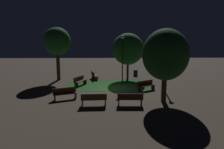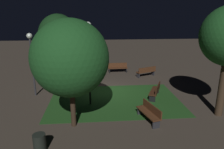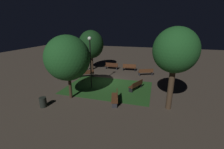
{
  "view_description": "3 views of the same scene",
  "coord_description": "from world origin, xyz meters",
  "px_view_note": "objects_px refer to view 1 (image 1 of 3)",
  "views": [
    {
      "loc": [
        -0.32,
        -18.68,
        4.68
      ],
      "look_at": [
        0.14,
        1.32,
        1.13
      ],
      "focal_mm": 33.12,
      "sensor_mm": 36.0,
      "label": 1
    },
    {
      "loc": [
        0.96,
        14.39,
        5.42
      ],
      "look_at": [
        -0.21,
        1.17,
        1.54
      ],
      "focal_mm": 34.01,
      "sensor_mm": 36.0,
      "label": 2
    },
    {
      "loc": [
        -4.6,
        15.03,
        5.8
      ],
      "look_at": [
        -0.5,
        0.99,
        1.13
      ],
      "focal_mm": 24.21,
      "sensor_mm": 36.0,
      "label": 3
    }
  ],
  "objects_px": {
    "bench_path_side": "(94,75)",
    "tree_back_left": "(128,49)",
    "bench_corner": "(65,93)",
    "bench_by_lamp": "(80,80)",
    "bench_lawn_edge": "(130,99)",
    "trash_bin": "(136,73)",
    "bench_front_right": "(94,99)",
    "lamp_post_near_wall": "(123,51)",
    "tree_tall_center": "(57,42)",
    "bench_near_trees": "(146,85)",
    "lamp_post_plaza_west": "(164,57)",
    "tree_near_wall": "(165,55)"
  },
  "relations": [
    {
      "from": "trash_bin",
      "to": "bench_lawn_edge",
      "type": "bearing_deg",
      "value": -99.6
    },
    {
      "from": "bench_near_trees",
      "to": "bench_by_lamp",
      "type": "bearing_deg",
      "value": 160.85
    },
    {
      "from": "tree_near_wall",
      "to": "lamp_post_plaza_west",
      "type": "height_order",
      "value": "tree_near_wall"
    },
    {
      "from": "bench_front_right",
      "to": "bench_by_lamp",
      "type": "height_order",
      "value": "same"
    },
    {
      "from": "bench_near_trees",
      "to": "tree_tall_center",
      "type": "relative_size",
      "value": 0.31
    },
    {
      "from": "bench_lawn_edge",
      "to": "trash_bin",
      "type": "distance_m",
      "value": 11.69
    },
    {
      "from": "bench_lawn_edge",
      "to": "lamp_post_near_wall",
      "type": "xyz_separation_m",
      "value": [
        -0.04,
        7.06,
        2.84
      ]
    },
    {
      "from": "bench_path_side",
      "to": "bench_corner",
      "type": "bearing_deg",
      "value": -102.72
    },
    {
      "from": "bench_near_trees",
      "to": "lamp_post_near_wall",
      "type": "height_order",
      "value": "lamp_post_near_wall"
    },
    {
      "from": "bench_path_side",
      "to": "tree_tall_center",
      "type": "bearing_deg",
      "value": -175.6
    },
    {
      "from": "bench_corner",
      "to": "bench_by_lamp",
      "type": "relative_size",
      "value": 1.01
    },
    {
      "from": "tree_tall_center",
      "to": "lamp_post_near_wall",
      "type": "relative_size",
      "value": 1.18
    },
    {
      "from": "bench_by_lamp",
      "to": "lamp_post_plaza_west",
      "type": "relative_size",
      "value": 0.44
    },
    {
      "from": "bench_by_lamp",
      "to": "trash_bin",
      "type": "xyz_separation_m",
      "value": [
        6.28,
        5.16,
        -0.1
      ]
    },
    {
      "from": "lamp_post_plaza_west",
      "to": "lamp_post_near_wall",
      "type": "distance_m",
      "value": 4.16
    },
    {
      "from": "tree_back_left",
      "to": "lamp_post_plaza_west",
      "type": "xyz_separation_m",
      "value": [
        2.94,
        -4.32,
        -0.54
      ]
    },
    {
      "from": "tree_near_wall",
      "to": "bench_corner",
      "type": "bearing_deg",
      "value": 174.29
    },
    {
      "from": "bench_path_side",
      "to": "trash_bin",
      "type": "xyz_separation_m",
      "value": [
        5.06,
        2.1,
        -0.1
      ]
    },
    {
      "from": "bench_lawn_edge",
      "to": "tree_near_wall",
      "type": "relative_size",
      "value": 0.34
    },
    {
      "from": "lamp_post_near_wall",
      "to": "trash_bin",
      "type": "bearing_deg",
      "value": 66.01
    },
    {
      "from": "bench_front_right",
      "to": "trash_bin",
      "type": "height_order",
      "value": "bench_front_right"
    },
    {
      "from": "bench_path_side",
      "to": "tree_back_left",
      "type": "bearing_deg",
      "value": 2.53
    },
    {
      "from": "bench_by_lamp",
      "to": "bench_path_side",
      "type": "distance_m",
      "value": 3.29
    },
    {
      "from": "tree_tall_center",
      "to": "tree_back_left",
      "type": "xyz_separation_m",
      "value": [
        7.84,
        0.48,
        -0.83
      ]
    },
    {
      "from": "lamp_post_plaza_west",
      "to": "trash_bin",
      "type": "relative_size",
      "value": 5.55
    },
    {
      "from": "bench_by_lamp",
      "to": "tree_near_wall",
      "type": "height_order",
      "value": "tree_near_wall"
    },
    {
      "from": "tree_tall_center",
      "to": "trash_bin",
      "type": "bearing_deg",
      "value": 14.91
    },
    {
      "from": "bench_corner",
      "to": "lamp_post_near_wall",
      "type": "xyz_separation_m",
      "value": [
        4.83,
        5.44,
        2.84
      ]
    },
    {
      "from": "tree_near_wall",
      "to": "trash_bin",
      "type": "relative_size",
      "value": 7.09
    },
    {
      "from": "bench_near_trees",
      "to": "tree_back_left",
      "type": "relative_size",
      "value": 0.34
    },
    {
      "from": "bench_path_side",
      "to": "tree_tall_center",
      "type": "xyz_separation_m",
      "value": [
        -3.97,
        -0.31,
        3.78
      ]
    },
    {
      "from": "bench_near_trees",
      "to": "tree_back_left",
      "type": "height_order",
      "value": "tree_back_left"
    },
    {
      "from": "bench_path_side",
      "to": "tree_near_wall",
      "type": "height_order",
      "value": "tree_near_wall"
    },
    {
      "from": "bench_corner",
      "to": "tree_tall_center",
      "type": "xyz_separation_m",
      "value": [
        -2.21,
        7.5,
        3.78
      ]
    },
    {
      "from": "bench_lawn_edge",
      "to": "trash_bin",
      "type": "bearing_deg",
      "value": 80.4
    },
    {
      "from": "bench_front_right",
      "to": "tree_tall_center",
      "type": "distance_m",
      "value": 10.87
    },
    {
      "from": "bench_lawn_edge",
      "to": "lamp_post_plaza_west",
      "type": "relative_size",
      "value": 0.43
    },
    {
      "from": "bench_by_lamp",
      "to": "bench_near_trees",
      "type": "bearing_deg",
      "value": -19.15
    },
    {
      "from": "bench_path_side",
      "to": "tree_back_left",
      "type": "distance_m",
      "value": 4.86
    },
    {
      "from": "bench_corner",
      "to": "tree_back_left",
      "type": "relative_size",
      "value": 0.35
    },
    {
      "from": "tree_back_left",
      "to": "tree_near_wall",
      "type": "distance_m",
      "value": 8.92
    },
    {
      "from": "bench_front_right",
      "to": "bench_lawn_edge",
      "type": "relative_size",
      "value": 1.0
    },
    {
      "from": "bench_by_lamp",
      "to": "tree_tall_center",
      "type": "xyz_separation_m",
      "value": [
        -2.76,
        2.75,
        3.78
      ]
    },
    {
      "from": "tree_tall_center",
      "to": "tree_near_wall",
      "type": "relative_size",
      "value": 1.09
    },
    {
      "from": "tree_back_left",
      "to": "lamp_post_near_wall",
      "type": "distance_m",
      "value": 2.66
    },
    {
      "from": "bench_path_side",
      "to": "lamp_post_plaza_west",
      "type": "xyz_separation_m",
      "value": [
        6.81,
        -4.15,
        2.4
      ]
    },
    {
      "from": "lamp_post_plaza_west",
      "to": "trash_bin",
      "type": "height_order",
      "value": "lamp_post_plaza_west"
    },
    {
      "from": "tree_tall_center",
      "to": "bench_front_right",
      "type": "bearing_deg",
      "value": -63.5
    },
    {
      "from": "bench_path_side",
      "to": "lamp_post_near_wall",
      "type": "height_order",
      "value": "lamp_post_near_wall"
    },
    {
      "from": "bench_front_right",
      "to": "bench_near_trees",
      "type": "bearing_deg",
      "value": 43.54
    }
  ]
}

